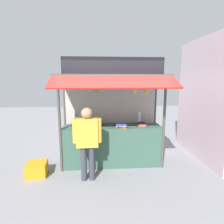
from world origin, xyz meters
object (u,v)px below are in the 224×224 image
(water_bottle_rear_center, at_px, (89,121))
(magazine_stack_back_left, at_px, (141,124))
(magazine_stack_far_right, at_px, (94,127))
(water_bottle_far_left, at_px, (139,118))
(banana_bunch_rightmost, at_px, (97,90))
(water_bottle_mid_left, at_px, (77,121))
(banana_bunch_inner_left, at_px, (134,91))
(water_bottle_center, at_px, (88,120))
(banana_bunch_leftmost, at_px, (146,91))
(plastic_crate, at_px, (37,169))
(magazine_stack_back_right, at_px, (121,126))
(vendor_person, at_px, (87,137))

(water_bottle_rear_center, relative_size, magazine_stack_back_left, 0.93)
(water_bottle_rear_center, distance_m, magazine_stack_far_right, 0.33)
(water_bottle_far_left, bearing_deg, banana_bunch_rightmost, -151.20)
(magazine_stack_back_left, bearing_deg, water_bottle_mid_left, 178.35)
(water_bottle_rear_center, xyz_separation_m, magazine_stack_far_right, (0.12, -0.30, -0.07))
(magazine_stack_far_right, bearing_deg, banana_bunch_inner_left, -11.35)
(magazine_stack_far_right, distance_m, banana_bunch_inner_left, 1.25)
(water_bottle_rear_center, xyz_separation_m, banana_bunch_inner_left, (1.03, -0.48, 0.77))
(water_bottle_far_left, distance_m, water_bottle_center, 1.30)
(banana_bunch_leftmost, distance_m, banana_bunch_rightmost, 1.08)
(water_bottle_mid_left, distance_m, plastic_crate, 1.38)
(banana_bunch_leftmost, bearing_deg, magazine_stack_back_left, 88.63)
(water_bottle_center, distance_m, banana_bunch_inner_left, 1.42)
(magazine_stack_back_left, bearing_deg, banana_bunch_leftmost, -91.37)
(water_bottle_far_left, height_order, banana_bunch_inner_left, banana_bunch_inner_left)
(magazine_stack_back_right, bearing_deg, magazine_stack_far_right, -176.48)
(water_bottle_mid_left, distance_m, magazine_stack_back_left, 1.58)
(magazine_stack_back_right, relative_size, vendor_person, 0.18)
(water_bottle_far_left, relative_size, banana_bunch_leftmost, 1.01)
(magazine_stack_far_right, relative_size, vendor_person, 0.17)
(water_bottle_center, xyz_separation_m, banana_bunch_rightmost, (0.23, -0.57, 0.79))
(magazine_stack_back_left, relative_size, magazine_stack_far_right, 0.94)
(plastic_crate, bearing_deg, vendor_person, -13.70)
(banana_bunch_rightmost, height_order, vendor_person, banana_bunch_rightmost)
(banana_bunch_rightmost, bearing_deg, magazine_stack_far_right, 113.87)
(plastic_crate, bearing_deg, magazine_stack_back_right, 7.97)
(magazine_stack_back_right, relative_size, plastic_crate, 0.65)
(magazine_stack_back_left, xyz_separation_m, banana_bunch_leftmost, (-0.01, -0.37, 0.84))
(vendor_person, bearing_deg, water_bottle_mid_left, 109.74)
(magazine_stack_far_right, xyz_separation_m, banana_bunch_leftmost, (1.16, -0.18, 0.83))
(water_bottle_far_left, bearing_deg, plastic_crate, -165.33)
(magazine_stack_back_left, bearing_deg, magazine_stack_far_right, -170.88)
(magazine_stack_back_right, bearing_deg, water_bottle_center, 156.24)
(plastic_crate, bearing_deg, banana_bunch_inner_left, 1.22)
(magazine_stack_far_right, bearing_deg, banana_bunch_rightmost, -66.13)
(water_bottle_far_left, relative_size, magazine_stack_back_right, 1.13)
(magazine_stack_back_right, height_order, banana_bunch_rightmost, banana_bunch_rightmost)
(water_bottle_rear_center, relative_size, vendor_person, 0.15)
(water_bottle_rear_center, height_order, banana_bunch_rightmost, banana_bunch_rightmost)
(water_bottle_far_left, xyz_separation_m, banana_bunch_inner_left, (-0.25, -0.59, 0.74))
(water_bottle_center, bearing_deg, vendor_person, -88.01)
(water_bottle_rear_center, xyz_separation_m, plastic_crate, (-1.14, -0.53, -0.95))
(water_bottle_rear_center, height_order, vendor_person, vendor_person)
(magazine_stack_back_left, bearing_deg, plastic_crate, -170.32)
(magazine_stack_back_left, distance_m, vendor_person, 1.47)
(water_bottle_rear_center, distance_m, magazine_stack_back_left, 1.30)
(water_bottle_rear_center, distance_m, water_bottle_center, 0.09)
(water_bottle_rear_center, relative_size, magazine_stack_back_right, 0.87)
(water_bottle_mid_left, bearing_deg, banana_bunch_inner_left, -17.57)
(water_bottle_rear_center, height_order, banana_bunch_inner_left, banana_bunch_inner_left)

